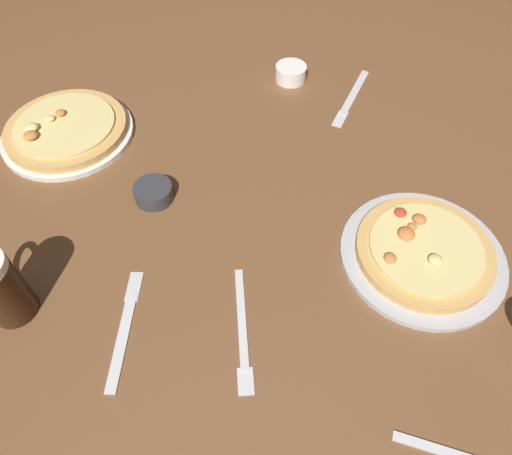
# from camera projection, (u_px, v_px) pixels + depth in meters

# --- Properties ---
(ground_plane) EXTENTS (2.40, 2.40, 0.03)m
(ground_plane) POSITION_uv_depth(u_px,v_px,m) (256.00, 238.00, 0.90)
(ground_plane) COLOR brown
(pizza_plate_near) EXTENTS (0.30, 0.30, 0.05)m
(pizza_plate_near) POSITION_uv_depth(u_px,v_px,m) (423.00, 252.00, 0.84)
(pizza_plate_near) COLOR #B2B2B7
(pizza_plate_near) RESTS_ON ground_plane
(pizza_plate_far) EXTENTS (0.30, 0.30, 0.05)m
(pizza_plate_far) POSITION_uv_depth(u_px,v_px,m) (66.00, 130.00, 1.05)
(pizza_plate_far) COLOR silver
(pizza_plate_far) RESTS_ON ground_plane
(ramekin_sauce) EXTENTS (0.08, 0.08, 0.04)m
(ramekin_sauce) POSITION_uv_depth(u_px,v_px,m) (291.00, 73.00, 1.18)
(ramekin_sauce) COLOR white
(ramekin_sauce) RESTS_ON ground_plane
(ramekin_butter) EXTENTS (0.08, 0.08, 0.03)m
(ramekin_butter) POSITION_uv_depth(u_px,v_px,m) (153.00, 193.00, 0.93)
(ramekin_butter) COLOR #333338
(ramekin_butter) RESTS_ON ground_plane
(fork_left) EXTENTS (0.03, 0.23, 0.01)m
(fork_left) POSITION_uv_depth(u_px,v_px,m) (242.00, 330.00, 0.76)
(fork_left) COLOR silver
(fork_left) RESTS_ON ground_plane
(knife_right) EXTENTS (0.15, 0.21, 0.01)m
(knife_right) POSITION_uv_depth(u_px,v_px,m) (351.00, 97.00, 1.14)
(knife_right) COLOR silver
(knife_right) RESTS_ON ground_plane
(knife_spare) EXTENTS (0.06, 0.22, 0.01)m
(knife_spare) POSITION_uv_depth(u_px,v_px,m) (125.00, 327.00, 0.77)
(knife_spare) COLOR silver
(knife_spare) RESTS_ON ground_plane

